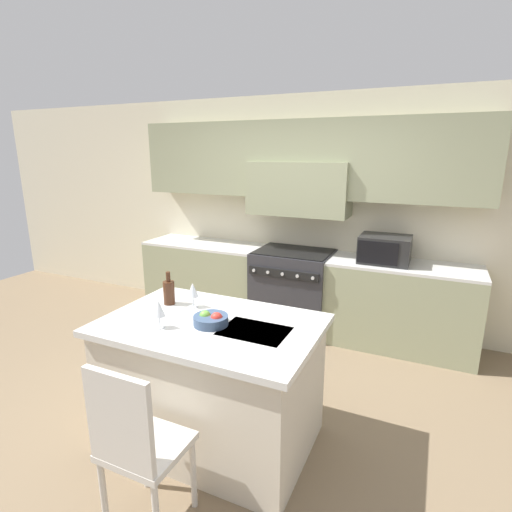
% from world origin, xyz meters
% --- Properties ---
extents(ground_plane, '(10.00, 10.00, 0.00)m').
position_xyz_m(ground_plane, '(0.00, 0.00, 0.00)').
color(ground_plane, '#7A664C').
extents(back_cabinetry, '(10.00, 0.46, 2.70)m').
position_xyz_m(back_cabinetry, '(0.00, 2.03, 1.61)').
color(back_cabinetry, beige).
rests_on(back_cabinetry, ground_plane).
extents(back_counter, '(3.95, 0.62, 0.93)m').
position_xyz_m(back_counter, '(0.00, 1.79, 0.46)').
color(back_counter, gray).
rests_on(back_counter, ground_plane).
extents(range_stove, '(0.88, 0.70, 0.95)m').
position_xyz_m(range_stove, '(0.00, 1.77, 0.48)').
color(range_stove, '#2D2D33').
rests_on(range_stove, ground_plane).
extents(microwave, '(0.51, 0.41, 0.28)m').
position_xyz_m(microwave, '(1.00, 1.79, 1.07)').
color(microwave, black).
rests_on(microwave, back_counter).
extents(kitchen_island, '(1.49, 0.99, 0.93)m').
position_xyz_m(kitchen_island, '(0.12, -0.30, 0.47)').
color(kitchen_island, beige).
rests_on(kitchen_island, ground_plane).
extents(island_chair, '(0.42, 0.40, 1.03)m').
position_xyz_m(island_chair, '(0.14, -1.12, 0.58)').
color(island_chair, beige).
rests_on(island_chair, ground_plane).
extents(wine_bottle, '(0.09, 0.09, 0.26)m').
position_xyz_m(wine_bottle, '(-0.34, -0.14, 1.02)').
color(wine_bottle, '#422314').
rests_on(wine_bottle, kitchen_island).
extents(wine_glass_near, '(0.08, 0.08, 0.19)m').
position_xyz_m(wine_glass_near, '(-0.14, -0.52, 1.05)').
color(wine_glass_near, white).
rests_on(wine_glass_near, kitchen_island).
extents(wine_glass_far, '(0.08, 0.08, 0.19)m').
position_xyz_m(wine_glass_far, '(-0.14, -0.11, 1.05)').
color(wine_glass_far, white).
rests_on(wine_glass_far, kitchen_island).
extents(fruit_bowl, '(0.24, 0.24, 0.10)m').
position_xyz_m(fruit_bowl, '(0.15, -0.34, 0.96)').
color(fruit_bowl, '#384C6B').
rests_on(fruit_bowl, kitchen_island).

